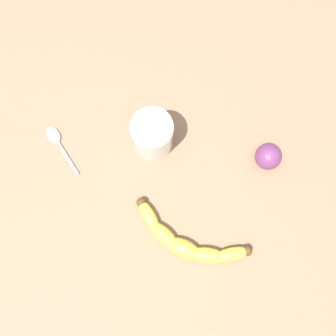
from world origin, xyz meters
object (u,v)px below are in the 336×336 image
(teaspoon, at_px, (55,138))
(plum_fruit, at_px, (268,156))
(smoothie_glass, at_px, (153,136))
(banana, at_px, (187,242))

(teaspoon, bearing_deg, plum_fruit, -129.15)
(smoothie_glass, relative_size, teaspoon, 0.96)
(banana, bearing_deg, teaspoon, 166.27)
(banana, xyz_separation_m, smoothie_glass, (0.20, -0.03, 0.03))
(plum_fruit, bearing_deg, banana, 110.86)
(banana, relative_size, plum_fruit, 3.65)
(teaspoon, bearing_deg, smoothie_glass, -125.57)
(smoothie_glass, bearing_deg, plum_fruit, -123.89)
(teaspoon, bearing_deg, banana, -161.63)
(plum_fruit, height_order, teaspoon, plum_fruit)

